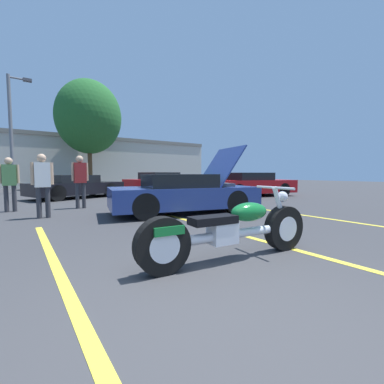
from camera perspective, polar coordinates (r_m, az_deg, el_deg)
The scene contains 15 objects.
ground_plane at distance 2.14m, azimuth 9.31°, elevation -28.68°, with size 80.00×80.00×0.00m, color #38383A.
parking_stripe_middle at distance 3.58m, azimuth -27.67°, elevation -15.14°, with size 0.12×5.92×0.01m, color yellow.
parking_stripe_back at distance 4.96m, azimuth 10.92°, elevation -9.36°, with size 0.12×5.92×0.01m, color yellow.
parking_stripe_far at distance 7.44m, azimuth 27.82°, elevation -5.24°, with size 0.12×5.92×0.01m, color yellow.
far_building at distance 25.17m, azimuth -31.99°, elevation 6.22°, with size 32.00×4.20×4.40m.
light_pole at distance 18.03m, azimuth -35.02°, elevation 11.53°, with size 1.21×0.28×6.65m.
tree_background at distance 21.54m, azimuth -21.97°, elevation 15.16°, with size 4.75×4.75×8.12m.
motorcycle at distance 3.48m, azimuth 8.75°, elevation -8.41°, with size 2.65×0.70×0.97m.
show_car_hood_open at distance 7.47m, azimuth -1.72°, elevation -0.32°, with size 4.43×2.65×1.96m.
parked_car_mid_left_row at distance 13.26m, azimuth -24.35°, elevation 1.10°, with size 4.46×2.97×1.08m.
parked_car_mid_right_row at distance 16.08m, azimuth -6.87°, elevation 2.09°, with size 4.72×2.71×1.22m.
parked_car_right_row at distance 13.49m, azimuth 12.99°, elevation 1.62°, with size 4.57×2.82×1.19m.
spectator_near_motorcycle at distance 7.64m, azimuth -30.30°, elevation 2.28°, with size 0.52×0.22×1.66m.
spectator_by_show_car at distance 9.43m, azimuth -35.50°, elevation 2.24°, with size 0.52×0.21×1.64m.
spectator_midground at distance 9.23m, azimuth -23.62°, elevation 3.07°, with size 0.52×0.23×1.74m.
Camera 1 is at (-1.26, -1.28, 1.16)m, focal length 24.00 mm.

